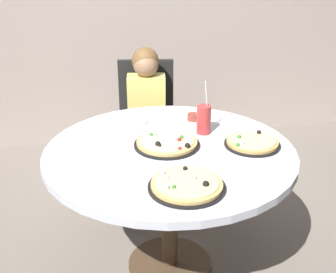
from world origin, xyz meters
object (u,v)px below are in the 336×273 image
at_px(chair_wooden, 147,119).
at_px(soda_cup, 204,119).
at_px(sauce_bowl, 193,117).
at_px(pizza_veggie, 167,143).
at_px(pizza_pepperoni, 252,143).
at_px(diner_child, 147,135).
at_px(pizza_cheese, 187,185).
at_px(plate_small, 133,121).
at_px(dining_table, 170,164).

xyz_separation_m(chair_wooden, soda_cup, (0.21, -0.81, 0.30)).
xyz_separation_m(chair_wooden, sauce_bowl, (0.20, -0.61, 0.24)).
height_order(soda_cup, sauce_bowl, soda_cup).
height_order(pizza_veggie, pizza_pepperoni, same).
height_order(pizza_veggie, sauce_bowl, pizza_veggie).
height_order(diner_child, pizza_cheese, diner_child).
bearing_deg(sauce_bowl, pizza_pepperoni, -61.14).
bearing_deg(pizza_veggie, diner_child, 90.28).
relative_size(pizza_veggie, sauce_bowl, 4.98).
xyz_separation_m(diner_child, plate_small, (-0.14, -0.39, 0.27)).
bearing_deg(dining_table, soda_cup, 37.65).
distance_m(soda_cup, sauce_bowl, 0.21).
relative_size(dining_table, soda_cup, 4.26).
relative_size(soda_cup, plate_small, 1.70).
relative_size(pizza_cheese, plate_small, 1.91).
bearing_deg(diner_child, pizza_veggie, -89.72).
relative_size(pizza_cheese, soda_cup, 1.12).
distance_m(diner_child, soda_cup, 0.76).
bearing_deg(soda_cup, pizza_pepperoni, -44.64).
relative_size(diner_child, sauce_bowl, 15.46).
distance_m(soda_cup, plate_small, 0.45).
height_order(dining_table, pizza_pepperoni, pizza_pepperoni).
distance_m(chair_wooden, diner_child, 0.19).
relative_size(diner_child, pizza_cheese, 3.15).
relative_size(chair_wooden, sauce_bowl, 13.57).
bearing_deg(pizza_veggie, sauce_bowl, 56.19).
xyz_separation_m(pizza_pepperoni, plate_small, (-0.58, 0.45, -0.01)).
xyz_separation_m(diner_child, pizza_veggie, (0.00, -0.76, 0.28)).
bearing_deg(chair_wooden, pizza_cheese, -90.50).
xyz_separation_m(diner_child, sauce_bowl, (0.22, -0.43, 0.29)).
xyz_separation_m(dining_table, pizza_cheese, (-0.00, -0.40, 0.10)).
relative_size(dining_table, diner_child, 1.21).
bearing_deg(pizza_cheese, chair_wooden, 89.50).
bearing_deg(sauce_bowl, diner_child, 117.26).
distance_m(pizza_cheese, sauce_bowl, 0.80).
bearing_deg(pizza_pepperoni, sauce_bowl, 118.86).
distance_m(diner_child, pizza_pepperoni, 0.99).
bearing_deg(chair_wooden, diner_child, -96.99).
bearing_deg(diner_child, dining_table, -89.28).
relative_size(soda_cup, sauce_bowl, 4.38).
distance_m(pizza_pepperoni, soda_cup, 0.30).
xyz_separation_m(pizza_pepperoni, soda_cup, (-0.21, 0.21, 0.06)).
bearing_deg(pizza_veggie, chair_wooden, 88.87).
distance_m(chair_wooden, soda_cup, 0.89).
height_order(pizza_veggie, plate_small, pizza_veggie).
distance_m(diner_child, plate_small, 0.49).
xyz_separation_m(dining_table, sauce_bowl, (0.21, 0.37, 0.11)).
distance_m(pizza_veggie, soda_cup, 0.27).
relative_size(pizza_cheese, sauce_bowl, 4.91).
relative_size(chair_wooden, pizza_veggie, 2.73).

